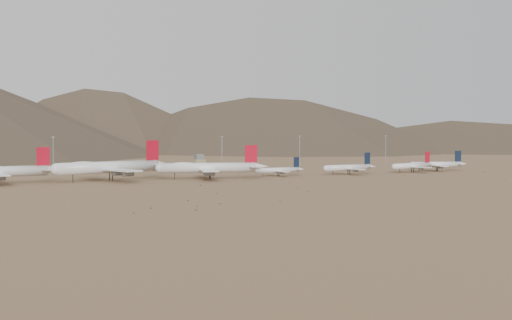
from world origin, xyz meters
name	(u,v)px	position (x,y,z in m)	size (l,w,h in m)	color
ground	(225,181)	(0.00, 0.00, 0.00)	(3000.00, 3000.00, 0.00)	olive
mountain_ridge	(18,61)	(0.00, 900.00, 150.00)	(4400.00, 1000.00, 300.00)	brown
widebody_centre	(109,167)	(-60.26, 33.33, 8.19)	(77.86, 61.62, 23.75)	white
widebody_east	(209,168)	(-1.85, 21.70, 7.16)	(68.19, 53.92, 20.77)	white
narrowbody_a	(279,170)	(50.22, 28.26, 3.99)	(37.24, 26.64, 12.28)	white
narrowbody_b	(349,168)	(101.47, 23.16, 4.77)	(44.44, 32.14, 14.68)	white
narrowbody_c	(413,166)	(155.73, 23.94, 4.76)	(43.89, 32.18, 14.66)	white
narrowbody_d	(438,164)	(183.58, 30.71, 4.84)	(44.06, 32.59, 14.90)	white
control_tower	(199,163)	(30.00, 120.00, 5.32)	(8.00, 8.00, 12.00)	gray
mast_west	(53,153)	(-77.07, 123.41, 14.20)	(2.00, 0.60, 25.70)	gray
mast_centre	(222,151)	(47.15, 116.00, 14.20)	(2.00, 0.60, 25.70)	gray
mast_east	(300,149)	(126.92, 137.47, 14.20)	(2.00, 0.60, 25.70)	gray
mast_far_east	(386,148)	(210.18, 131.32, 14.20)	(2.00, 0.60, 25.70)	gray
desert_scrub	(352,189)	(33.90, -82.24, 0.33)	(413.27, 183.49, 0.89)	brown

